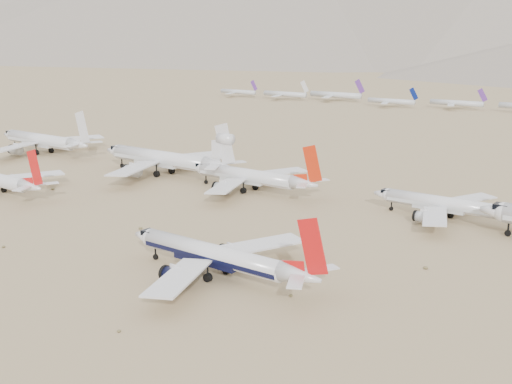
# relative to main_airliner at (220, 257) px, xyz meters

# --- Properties ---
(ground) EXTENTS (7000.00, 7000.00, 0.00)m
(ground) POSITION_rel_main_airliner_xyz_m (-7.80, -0.73, -4.50)
(ground) COLOR #977D58
(ground) RESTS_ON ground
(main_airliner) EXTENTS (46.37, 45.29, 16.36)m
(main_airliner) POSITION_rel_main_airliner_xyz_m (0.00, 0.00, 0.00)
(main_airliner) COLOR silver
(main_airliner) RESTS_ON ground
(row2_gold_tail) EXTENTS (41.94, 41.02, 14.93)m
(row2_gold_tail) POSITION_rel_main_airliner_xyz_m (20.11, 68.77, -0.32)
(row2_gold_tail) COLOR silver
(row2_gold_tail) RESTS_ON ground
(row2_orange_tail) EXTENTS (48.10, 47.05, 17.16)m
(row2_orange_tail) POSITION_rel_main_airliner_xyz_m (-41.32, 62.65, 0.32)
(row2_orange_tail) COLOR silver
(row2_orange_tail) RESTS_ON ground
(row2_white_trijet) EXTENTS (58.47, 57.14, 20.72)m
(row2_white_trijet) POSITION_rel_main_airliner_xyz_m (-79.63, 63.96, 1.50)
(row2_white_trijet) COLOR silver
(row2_white_trijet) RESTS_ON ground
(row2_white_twin) EXTENTS (55.49, 54.29, 19.83)m
(row2_white_twin) POSITION_rel_main_airliner_xyz_m (-151.73, 63.93, 1.08)
(row2_white_twin) COLOR silver
(row2_white_twin) RESTS_ON ground
(desert_scrub) EXTENTS (261.14, 121.67, 0.63)m
(desert_scrub) POSITION_rel_main_airliner_xyz_m (-5.54, -29.94, -4.21)
(desert_scrub) COLOR brown
(desert_scrub) RESTS_ON ground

